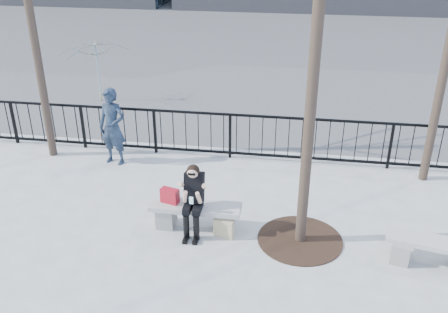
# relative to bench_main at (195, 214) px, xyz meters

# --- Properties ---
(ground) EXTENTS (120.00, 120.00, 0.00)m
(ground) POSITION_rel_bench_main_xyz_m (0.00, 0.00, -0.30)
(ground) COLOR gray
(ground) RESTS_ON ground
(street_surface) EXTENTS (60.00, 23.00, 0.01)m
(street_surface) POSITION_rel_bench_main_xyz_m (0.00, 15.00, -0.30)
(street_surface) COLOR #474747
(street_surface) RESTS_ON ground
(railing) EXTENTS (14.00, 0.06, 1.10)m
(railing) POSITION_rel_bench_main_xyz_m (0.00, 3.00, 0.25)
(railing) COLOR black
(railing) RESTS_ON ground
(tree_grate) EXTENTS (1.50, 1.50, 0.02)m
(tree_grate) POSITION_rel_bench_main_xyz_m (1.90, -0.10, -0.29)
(tree_grate) COLOR black
(tree_grate) RESTS_ON ground
(bench_main) EXTENTS (1.65, 0.46, 0.49)m
(bench_main) POSITION_rel_bench_main_xyz_m (0.00, 0.00, 0.00)
(bench_main) COLOR gray
(bench_main) RESTS_ON ground
(bench_second) EXTENTS (1.52, 0.42, 0.45)m
(bench_second) POSITION_rel_bench_main_xyz_m (4.05, -0.42, -0.02)
(bench_second) COLOR gray
(bench_second) RESTS_ON ground
(seated_woman) EXTENTS (0.50, 0.64, 1.34)m
(seated_woman) POSITION_rel_bench_main_xyz_m (0.00, -0.16, 0.37)
(seated_woman) COLOR black
(seated_woman) RESTS_ON ground
(handbag) EXTENTS (0.36, 0.24, 0.27)m
(handbag) POSITION_rel_bench_main_xyz_m (-0.47, 0.02, 0.32)
(handbag) COLOR maroon
(handbag) RESTS_ON bench_main
(shopping_bag) EXTENTS (0.39, 0.23, 0.35)m
(shopping_bag) POSITION_rel_bench_main_xyz_m (0.55, -0.19, -0.13)
(shopping_bag) COLOR beige
(shopping_bag) RESTS_ON ground
(standing_man) EXTENTS (0.72, 0.54, 1.77)m
(standing_man) POSITION_rel_bench_main_xyz_m (-2.37, 2.34, 0.59)
(standing_man) COLOR black
(standing_man) RESTS_ON ground
(vendor_umbrella) EXTENTS (2.65, 2.68, 1.86)m
(vendor_umbrella) POSITION_rel_bench_main_xyz_m (-4.29, 6.23, 0.63)
(vendor_umbrella) COLOR gold
(vendor_umbrella) RESTS_ON ground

